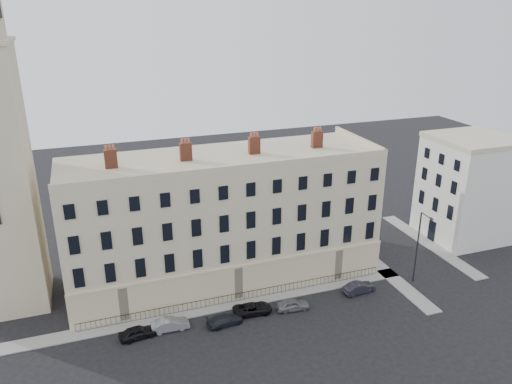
# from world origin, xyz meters

# --- Properties ---
(ground) EXTENTS (160.00, 160.00, 0.00)m
(ground) POSITION_xyz_m (0.00, 0.00, 0.00)
(ground) COLOR black
(ground) RESTS_ON ground
(terrace) EXTENTS (36.22, 12.22, 17.00)m
(terrace) POSITION_xyz_m (-5.97, 11.97, 7.50)
(terrace) COLOR #C0B58F
(terrace) RESTS_ON ground
(adjacent_building) EXTENTS (10.00, 10.00, 14.00)m
(adjacent_building) POSITION_xyz_m (29.00, 11.00, 7.00)
(adjacent_building) COLOR silver
(adjacent_building) RESTS_ON ground
(pavement_terrace) EXTENTS (48.00, 2.00, 0.12)m
(pavement_terrace) POSITION_xyz_m (-10.00, 5.00, 0.06)
(pavement_terrace) COLOR gray
(pavement_terrace) RESTS_ON ground
(pavement_east_return) EXTENTS (2.00, 24.00, 0.12)m
(pavement_east_return) POSITION_xyz_m (13.00, 8.00, 0.06)
(pavement_east_return) COLOR gray
(pavement_east_return) RESTS_ON ground
(pavement_adjacent) EXTENTS (2.00, 20.00, 0.12)m
(pavement_adjacent) POSITION_xyz_m (23.00, 10.00, 0.06)
(pavement_adjacent) COLOR gray
(pavement_adjacent) RESTS_ON ground
(railings) EXTENTS (35.00, 0.04, 0.96)m
(railings) POSITION_xyz_m (-6.00, 5.40, 0.55)
(railings) COLOR black
(railings) RESTS_ON ground
(car_a) EXTENTS (3.88, 1.94, 1.27)m
(car_a) POSITION_xyz_m (-17.61, 2.55, 0.63)
(car_a) COLOR black
(car_a) RESTS_ON ground
(car_b) EXTENTS (3.90, 1.42, 1.28)m
(car_b) POSITION_xyz_m (-14.35, 2.79, 0.64)
(car_b) COLOR gray
(car_b) RESTS_ON ground
(car_c) EXTENTS (4.03, 1.99, 1.13)m
(car_c) POSITION_xyz_m (-8.83, 1.75, 0.56)
(car_c) COLOR #1F2129
(car_c) RESTS_ON ground
(car_d) EXTENTS (4.36, 2.21, 1.18)m
(car_d) POSITION_xyz_m (-5.48, 2.67, 0.59)
(car_d) COLOR black
(car_d) RESTS_ON ground
(car_e) EXTENTS (3.80, 1.88, 1.25)m
(car_e) POSITION_xyz_m (-1.10, 1.91, 0.62)
(car_e) COLOR slate
(car_e) RESTS_ON ground
(car_f) EXTENTS (3.99, 1.67, 1.28)m
(car_f) POSITION_xyz_m (7.47, 2.50, 0.64)
(car_f) COLOR #21222D
(car_f) RESTS_ON ground
(streetlamp) EXTENTS (0.40, 1.94, 8.96)m
(streetlamp) POSITION_xyz_m (14.99, 2.49, 4.96)
(streetlamp) COLOR #28282C
(streetlamp) RESTS_ON ground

